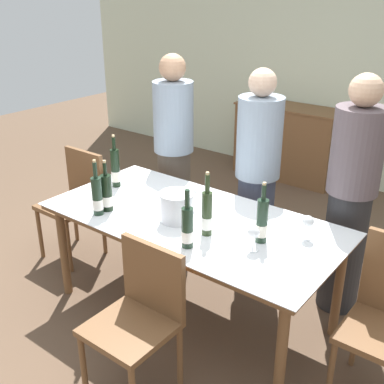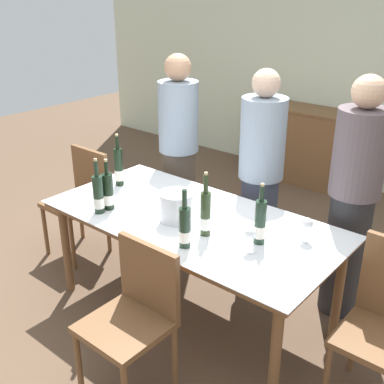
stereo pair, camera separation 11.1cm
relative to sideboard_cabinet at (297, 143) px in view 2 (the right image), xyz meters
The scene contains 19 objects.
ground_plane 2.85m from the sideboard_cabinet, 75.59° to the right, with size 12.00×12.00×0.00m, color brown.
back_wall 1.23m from the sideboard_cabinet, 22.45° to the left, with size 8.00×0.10×2.80m.
sideboard_cabinet is the anchor object (origin of this frame).
dining_table 2.83m from the sideboard_cabinet, 75.59° to the right, with size 1.95×0.95×0.74m.
ice_bucket 2.93m from the sideboard_cabinet, 77.04° to the right, with size 0.22×0.22×0.19m.
wine_bottle_0 3.10m from the sideboard_cabinet, 86.57° to the right, with size 0.07×0.07×0.38m.
wine_bottle_1 3.02m from the sideboard_cabinet, 86.44° to the right, with size 0.08×0.08×0.35m.
wine_bottle_2 3.03m from the sideboard_cabinet, 72.35° to the right, with size 0.06×0.06×0.40m.
wine_bottle_3 2.70m from the sideboard_cabinet, 91.42° to the right, with size 0.07×0.07×0.40m.
wine_bottle_4 3.02m from the sideboard_cabinet, 66.10° to the right, with size 0.07×0.07×0.37m.
wine_bottle_5 3.20m from the sideboard_cabinet, 73.39° to the right, with size 0.07×0.07×0.35m.
wine_glass_0 2.73m from the sideboard_cabinet, 77.01° to the right, with size 0.08×0.08×0.15m.
wine_glass_1 3.13m from the sideboard_cabinet, 66.73° to the right, with size 0.07×0.07×0.15m.
wine_glass_2 2.93m from the sideboard_cabinet, 60.99° to the right, with size 0.07×0.07×0.15m.
chair_near_front 3.56m from the sideboard_cabinet, 75.35° to the right, with size 0.42×0.42×0.88m.
chair_left_end 2.71m from the sideboard_cabinet, 102.05° to the right, with size 0.42×0.42×0.88m.
person_host 2.04m from the sideboard_cabinet, 91.64° to the right, with size 0.33×0.33×1.64m.
person_guest_left 2.17m from the sideboard_cabinet, 69.41° to the right, with size 0.33×0.33×1.60m.
person_guest_right 2.53m from the sideboard_cabinet, 54.01° to the right, with size 0.33×0.33×1.65m.
Camera 2 is at (1.78, -2.13, 2.13)m, focal length 45.00 mm.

